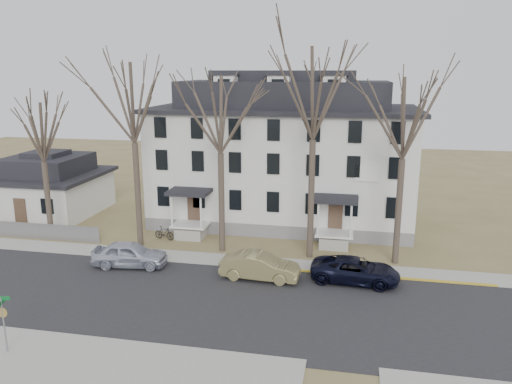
% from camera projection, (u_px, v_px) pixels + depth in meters
% --- Properties ---
extents(ground, '(120.00, 120.00, 0.00)m').
position_uv_depth(ground, '(270.00, 328.00, 24.03)').
color(ground, olive).
rests_on(ground, ground).
extents(main_road, '(120.00, 10.00, 0.04)m').
position_uv_depth(main_road, '(277.00, 309.00, 25.93)').
color(main_road, '#27272A').
rests_on(main_road, ground).
extents(far_sidewalk, '(120.00, 2.00, 0.08)m').
position_uv_depth(far_sidewalk, '(291.00, 266.00, 31.65)').
color(far_sidewalk, '#A09F97').
rests_on(far_sidewalk, ground).
extents(near_sidewalk_left, '(20.00, 5.00, 0.08)m').
position_uv_depth(near_sidewalk_left, '(61.00, 368.00, 20.77)').
color(near_sidewalk_left, '#A09F97').
rests_on(near_sidewalk_left, ground).
extents(yellow_curb, '(14.00, 0.25, 0.06)m').
position_uv_depth(yellow_curb, '(372.00, 277.00, 29.85)').
color(yellow_curb, gold).
rests_on(yellow_curb, ground).
extents(boarding_house, '(20.80, 12.36, 12.05)m').
position_uv_depth(boarding_house, '(283.00, 155.00, 40.23)').
color(boarding_house, slate).
rests_on(boarding_house, ground).
extents(small_house, '(8.70, 8.70, 5.00)m').
position_uv_depth(small_house, '(49.00, 187.00, 42.88)').
color(small_house, silver).
rests_on(small_house, ground).
extents(fence, '(14.00, 0.06, 1.20)m').
position_uv_depth(fence, '(13.00, 237.00, 37.03)').
color(fence, gray).
rests_on(fence, ground).
extents(tree_far_left, '(8.40, 8.40, 13.72)m').
position_uv_depth(tree_far_left, '(132.00, 97.00, 32.97)').
color(tree_far_left, '#473B31').
rests_on(tree_far_left, ground).
extents(tree_mid_left, '(7.80, 7.80, 12.74)m').
position_uv_depth(tree_mid_left, '(220.00, 110.00, 32.02)').
color(tree_mid_left, '#473B31').
rests_on(tree_mid_left, ground).
extents(tree_center, '(9.00, 9.00, 14.70)m').
position_uv_depth(tree_center, '(314.00, 87.00, 30.53)').
color(tree_center, '#473B31').
rests_on(tree_center, ground).
extents(tree_mid_right, '(7.80, 7.80, 12.74)m').
position_uv_depth(tree_mid_right, '(405.00, 113.00, 29.85)').
color(tree_mid_right, '#473B31').
rests_on(tree_mid_right, ground).
extents(tree_bungalow, '(6.60, 6.60, 10.78)m').
position_uv_depth(tree_bungalow, '(41.00, 128.00, 34.82)').
color(tree_bungalow, '#473B31').
rests_on(tree_bungalow, ground).
extents(car_silver, '(4.86, 2.45, 1.59)m').
position_uv_depth(car_silver, '(130.00, 255.00, 31.30)').
color(car_silver, '#B5BBCA').
rests_on(car_silver, ground).
extents(car_tan, '(4.75, 1.85, 1.54)m').
position_uv_depth(car_tan, '(260.00, 267.00, 29.44)').
color(car_tan, olive).
rests_on(car_tan, ground).
extents(car_navy, '(5.29, 2.77, 1.42)m').
position_uv_depth(car_navy, '(355.00, 271.00, 29.02)').
color(car_navy, black).
rests_on(car_navy, ground).
extents(bicycle_left, '(1.74, 1.23, 0.87)m').
position_uv_depth(bicycle_left, '(186.00, 229.00, 37.57)').
color(bicycle_left, black).
rests_on(bicycle_left, ground).
extents(bicycle_right, '(1.68, 0.82, 0.97)m').
position_uv_depth(bicycle_right, '(164.00, 234.00, 36.32)').
color(bicycle_right, black).
rests_on(bicycle_right, ground).
extents(street_sign, '(0.76, 0.76, 2.69)m').
position_uv_depth(street_sign, '(3.00, 316.00, 21.48)').
color(street_sign, gray).
rests_on(street_sign, ground).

